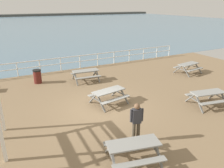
# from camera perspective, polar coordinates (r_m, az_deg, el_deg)

# --- Properties ---
(ground_plane) EXTENTS (30.00, 24.00, 0.20)m
(ground_plane) POSITION_cam_1_polar(r_m,az_deg,el_deg) (11.57, -2.69, -6.78)
(ground_plane) COLOR #846B4C
(sea_band) EXTENTS (142.00, 90.00, 0.01)m
(sea_band) POSITION_cam_1_polar(r_m,az_deg,el_deg) (62.45, -24.64, 13.83)
(sea_band) COLOR slate
(sea_band) RESTS_ON ground
(distant_shoreline) EXTENTS (142.00, 6.00, 1.80)m
(distant_shoreline) POSITION_cam_1_polar(r_m,az_deg,el_deg) (105.30, -26.61, 15.50)
(distant_shoreline) COLOR #4C4C47
(distant_shoreline) RESTS_ON ground
(seaward_railing) EXTENTS (23.07, 0.07, 1.08)m
(seaward_railing) POSITION_cam_1_polar(r_m,az_deg,el_deg) (18.18, -13.34, 5.69)
(seaward_railing) COLOR white
(seaward_railing) RESTS_ON ground
(picnic_table_near_left) EXTENTS (2.02, 1.79, 0.80)m
(picnic_table_near_left) POSITION_cam_1_polar(r_m,az_deg,el_deg) (11.81, -0.85, -2.49)
(picnic_table_near_left) COLOR gray
(picnic_table_near_left) RESTS_ON ground
(picnic_table_mid_centre) EXTENTS (1.93, 1.69, 0.80)m
(picnic_table_mid_centre) POSITION_cam_1_polar(r_m,az_deg,el_deg) (15.42, -6.93, 2.90)
(picnic_table_mid_centre) COLOR gray
(picnic_table_mid_centre) RESTS_ON ground
(picnic_table_far_left) EXTENTS (2.09, 1.88, 0.80)m
(picnic_table_far_left) POSITION_cam_1_polar(r_m,az_deg,el_deg) (7.72, 5.60, -16.23)
(picnic_table_far_left) COLOR gray
(picnic_table_far_left) RESTS_ON ground
(picnic_table_far_right) EXTENTS (2.07, 1.85, 0.80)m
(picnic_table_far_right) POSITION_cam_1_polar(r_m,az_deg,el_deg) (12.66, 23.81, -2.71)
(picnic_table_far_right) COLOR gray
(picnic_table_far_right) RESTS_ON ground
(picnic_table_seaward) EXTENTS (1.99, 1.75, 0.80)m
(picnic_table_seaward) POSITION_cam_1_polar(r_m,az_deg,el_deg) (18.09, 19.37, 4.50)
(picnic_table_seaward) COLOR gray
(picnic_table_seaward) RESTS_ON ground
(visitor) EXTENTS (0.51, 0.31, 1.66)m
(visitor) POSITION_cam_1_polar(r_m,az_deg,el_deg) (8.54, 6.43, -9.43)
(visitor) COLOR #4C4233
(visitor) RESTS_ON ground
(litter_bin) EXTENTS (0.55, 0.55, 0.95)m
(litter_bin) POSITION_cam_1_polar(r_m,az_deg,el_deg) (15.77, -18.95, 1.91)
(litter_bin) COLOR #591E19
(litter_bin) RESTS_ON ground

